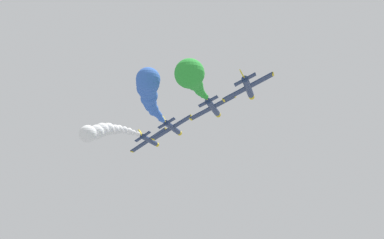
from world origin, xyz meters
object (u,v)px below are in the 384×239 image
(airplane_left_inner, at_px, (173,128))
(airplane_right_inner, at_px, (213,108))
(airplane_lead, at_px, (149,140))
(airplane_left_outer, at_px, (248,88))

(airplane_left_inner, xyz_separation_m, airplane_right_inner, (9.90, -7.23, 1.75))
(airplane_left_inner, bearing_deg, airplane_right_inner, -36.16)
(airplane_lead, bearing_deg, airplane_right_inner, -38.80)
(airplane_left_inner, distance_m, airplane_right_inner, 12.38)
(airplane_left_outer, bearing_deg, airplane_lead, 140.39)
(airplane_lead, distance_m, airplane_left_outer, 32.15)
(airplane_lead, height_order, airplane_left_inner, airplane_left_inner)
(airplane_lead, xyz_separation_m, airplane_right_inner, (17.25, -13.87, 2.77))
(airplane_right_inner, bearing_deg, airplane_left_inner, 143.84)
(airplane_lead, distance_m, airplane_left_inner, 9.95)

